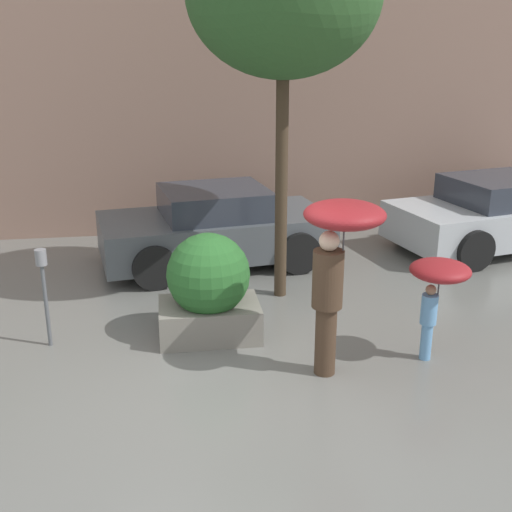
{
  "coord_description": "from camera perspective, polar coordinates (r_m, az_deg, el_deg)",
  "views": [
    {
      "loc": [
        -0.38,
        -6.14,
        3.7
      ],
      "look_at": [
        0.74,
        1.6,
        1.05
      ],
      "focal_mm": 45.0,
      "sensor_mm": 36.0,
      "label": 1
    }
  ],
  "objects": [
    {
      "name": "person_child",
      "position": [
        7.8,
        15.88,
        -2.0
      ],
      "size": [
        0.71,
        0.71,
        1.26
      ],
      "rotation": [
        0.0,
        0.0,
        -0.13
      ],
      "color": "#669ED1",
      "rests_on": "ground"
    },
    {
      "name": "parking_meter",
      "position": [
        8.31,
        -18.4,
        -1.82
      ],
      "size": [
        0.14,
        0.14,
        1.28
      ],
      "color": "#595B60",
      "rests_on": "ground"
    },
    {
      "name": "parked_car_near",
      "position": [
        11.02,
        -3.66,
        2.48
      ],
      "size": [
        4.09,
        2.5,
        1.33
      ],
      "rotation": [
        0.0,
        0.0,
        1.73
      ],
      "color": "#4C5156",
      "rests_on": "ground"
    },
    {
      "name": "person_adult",
      "position": [
        7.07,
        7.28,
        0.78
      ],
      "size": [
        0.9,
        0.9,
        2.05
      ],
      "rotation": [
        0.0,
        0.0,
        -0.06
      ],
      "color": "#473323",
      "rests_on": "ground"
    },
    {
      "name": "parked_car_far",
      "position": [
        12.67,
        20.63,
        3.46
      ],
      "size": [
        4.19,
        2.67,
        1.33
      ],
      "rotation": [
        0.0,
        0.0,
        1.79
      ],
      "color": "#B7BCC1",
      "rests_on": "ground"
    },
    {
      "name": "ground_plane",
      "position": [
        7.18,
        -4.13,
        -12.36
      ],
      "size": [
        40.0,
        40.0,
        0.0
      ],
      "primitive_type": "plane",
      "color": "slate"
    },
    {
      "name": "planter_box",
      "position": [
        8.25,
        -4.23,
        -2.85
      ],
      "size": [
        1.3,
        1.07,
        1.4
      ],
      "color": "gray",
      "rests_on": "ground"
    },
    {
      "name": "building_facade",
      "position": [
        12.67,
        -6.76,
        15.42
      ],
      "size": [
        18.0,
        0.3,
        6.0
      ],
      "color": "#8C6B5B",
      "rests_on": "ground"
    }
  ]
}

